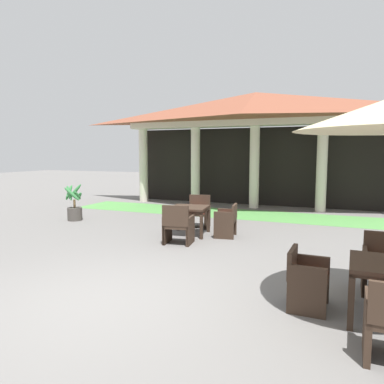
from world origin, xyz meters
TOP-DOWN VIEW (x-y plane):
  - ground_plane at (0.00, 0.00)m, footprint 60.00×60.00m
  - background_pavilion at (-0.00, 9.55)m, footprint 10.78×3.12m
  - lawn_strip at (0.00, 7.84)m, footprint 12.58×2.02m
  - patio_table_near_foreground at (-0.50, 4.32)m, footprint 1.02×1.02m
  - patio_chair_near_foreground_north at (-0.64, 5.29)m, footprint 0.69×0.64m
  - patio_chair_near_foreground_south at (-0.37, 3.35)m, footprint 0.70×0.66m
  - patio_chair_near_foreground_east at (0.46, 4.45)m, footprint 0.57×0.65m
  - patio_chair_mid_left_north at (3.69, 1.85)m, footprint 0.61×0.60m
  - patio_chair_mid_left_west at (2.67, 0.87)m, footprint 0.51×0.61m
  - potted_palm_left_edge at (-4.55, 4.77)m, footprint 0.66×0.67m
  - terracotta_urn at (0.00, 6.35)m, footprint 0.35×0.35m

SIDE VIEW (x-z plane):
  - ground_plane at x=0.00m, z-range 0.00..0.00m
  - lawn_strip at x=0.00m, z-range 0.00..0.01m
  - terracotta_urn at x=0.00m, z-range -0.04..0.35m
  - potted_palm_left_edge at x=-4.55m, z-range -0.19..0.95m
  - patio_chair_mid_left_west at x=2.67m, z-range -0.01..0.79m
  - patio_chair_near_foreground_north at x=-0.64m, z-range -0.04..0.85m
  - patio_chair_mid_left_north at x=3.69m, z-range -0.04..0.84m
  - patio_chair_near_foreground_east at x=0.46m, z-range -0.01..0.82m
  - patio_chair_near_foreground_south at x=-0.37m, z-range -0.04..0.88m
  - patio_table_near_foreground at x=-0.50m, z-range 0.26..0.98m
  - background_pavilion at x=0.00m, z-range 1.25..5.55m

